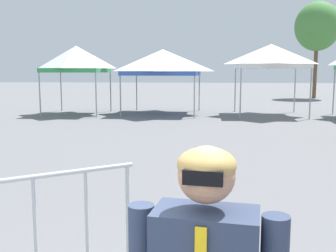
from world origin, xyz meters
TOP-DOWN VIEW (x-y plane):
  - canopy_tent_right_of_center at (-5.02, 17.58)m, footprint 2.80×2.80m
  - canopy_tent_center at (-0.94, 18.15)m, footprint 3.71×3.71m
  - canopy_tent_far_left at (4.13, 17.87)m, footprint 3.13×3.13m
  - tree_behind_tents_left at (9.49, 30.06)m, footprint 3.30×3.30m
  - crowd_barrier_by_lift at (-0.66, 2.47)m, footprint 1.75×1.24m

SIDE VIEW (x-z plane):
  - crowd_barrier_by_lift at x=-0.66m, z-range 0.22..1.29m
  - canopy_tent_center at x=-0.94m, z-range 0.93..4.03m
  - canopy_tent_right_of_center at x=-5.02m, z-range 1.00..4.25m
  - canopy_tent_far_left at x=4.13m, z-range 1.09..4.39m
  - tree_behind_tents_left at x=9.49m, z-range 1.75..8.93m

